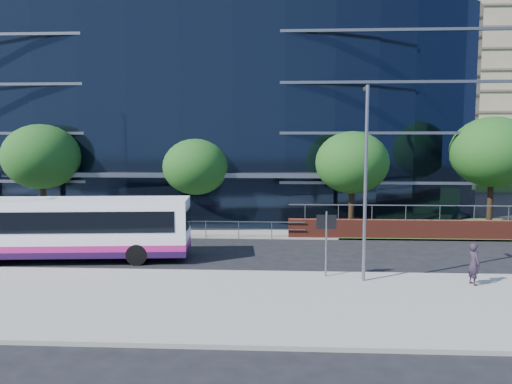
# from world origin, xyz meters

# --- Properties ---
(ground) EXTENTS (200.00, 200.00, 0.00)m
(ground) POSITION_xyz_m (0.00, 0.00, 0.00)
(ground) COLOR black
(ground) RESTS_ON ground
(pavement_near) EXTENTS (80.00, 8.00, 0.15)m
(pavement_near) POSITION_xyz_m (0.00, -5.00, 0.07)
(pavement_near) COLOR gray
(pavement_near) RESTS_ON ground
(kerb) EXTENTS (80.00, 0.25, 0.16)m
(kerb) POSITION_xyz_m (0.00, -1.00, 0.08)
(kerb) COLOR gray
(kerb) RESTS_ON ground
(yellow_line_outer) EXTENTS (80.00, 0.08, 0.01)m
(yellow_line_outer) POSITION_xyz_m (0.00, -0.80, 0.01)
(yellow_line_outer) COLOR gold
(yellow_line_outer) RESTS_ON ground
(yellow_line_inner) EXTENTS (80.00, 0.08, 0.01)m
(yellow_line_inner) POSITION_xyz_m (0.00, -0.65, 0.01)
(yellow_line_inner) COLOR gold
(yellow_line_inner) RESTS_ON ground
(far_forecourt) EXTENTS (50.00, 8.00, 0.10)m
(far_forecourt) POSITION_xyz_m (-6.00, 11.00, 0.05)
(far_forecourt) COLOR gray
(far_forecourt) RESTS_ON ground
(glass_office) EXTENTS (44.00, 23.10, 16.00)m
(glass_office) POSITION_xyz_m (-4.00, 20.85, 8.00)
(glass_office) COLOR black
(glass_office) RESTS_ON ground
(guard_railings) EXTENTS (24.00, 0.05, 1.10)m
(guard_railings) POSITION_xyz_m (-8.00, 7.00, 0.82)
(guard_railings) COLOR slate
(guard_railings) RESTS_ON ground
(apartment_block) EXTENTS (60.00, 42.00, 30.00)m
(apartment_block) POSITION_xyz_m (32.00, 57.21, 11.11)
(apartment_block) COLOR #2D511E
(apartment_block) RESTS_ON ground
(street_sign) EXTENTS (0.85, 0.09, 2.80)m
(street_sign) POSITION_xyz_m (4.50, -1.59, 2.15)
(street_sign) COLOR slate
(street_sign) RESTS_ON pavement_near
(tree_far_a) EXTENTS (4.95, 4.95, 6.98)m
(tree_far_a) POSITION_xyz_m (-13.00, 9.00, 4.86)
(tree_far_a) COLOR black
(tree_far_a) RESTS_ON ground
(tree_far_b) EXTENTS (4.29, 4.29, 6.05)m
(tree_far_b) POSITION_xyz_m (-3.00, 9.50, 4.21)
(tree_far_b) COLOR black
(tree_far_b) RESTS_ON ground
(tree_far_c) EXTENTS (4.62, 4.62, 6.51)m
(tree_far_c) POSITION_xyz_m (7.00, 9.00, 4.54)
(tree_far_c) COLOR black
(tree_far_c) RESTS_ON ground
(tree_far_d) EXTENTS (5.28, 5.28, 7.44)m
(tree_far_d) POSITION_xyz_m (16.00, 10.00, 5.19)
(tree_far_d) COLOR black
(tree_far_d) RESTS_ON ground
(tree_dist_e) EXTENTS (4.62, 4.62, 6.51)m
(tree_dist_e) POSITION_xyz_m (24.00, 40.00, 4.54)
(tree_dist_e) COLOR black
(tree_dist_e) RESTS_ON ground
(streetlight_east) EXTENTS (0.15, 0.77, 8.00)m
(streetlight_east) POSITION_xyz_m (6.00, -2.17, 4.44)
(streetlight_east) COLOR slate
(streetlight_east) RESTS_ON pavement_near
(city_bus) EXTENTS (11.51, 3.64, 3.06)m
(city_bus) POSITION_xyz_m (-7.57, 1.25, 1.63)
(city_bus) COLOR white
(city_bus) RESTS_ON ground
(pedestrian) EXTENTS (0.55, 0.70, 1.70)m
(pedestrian) POSITION_xyz_m (10.34, -2.53, 1.00)
(pedestrian) COLOR #271E2D
(pedestrian) RESTS_ON pavement_near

